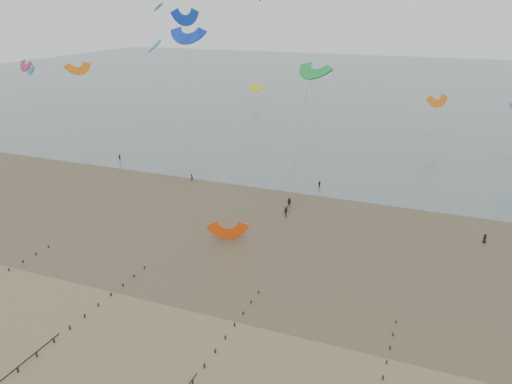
# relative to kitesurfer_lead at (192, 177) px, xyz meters

# --- Properties ---
(ground) EXTENTS (500.00, 500.00, 0.00)m
(ground) POSITION_rel_kitesurfer_lead_xyz_m (26.16, -48.79, -0.80)
(ground) COLOR brown
(ground) RESTS_ON ground
(sea_and_shore) EXTENTS (500.00, 665.00, 0.03)m
(sea_and_shore) POSITION_rel_kitesurfer_lead_xyz_m (22.08, -14.39, -0.80)
(sea_and_shore) COLOR #475654
(sea_and_shore) RESTS_ON ground
(kitesurfer_lead) EXTENTS (0.70, 0.64, 1.61)m
(kitesurfer_lead) POSITION_rel_kitesurfer_lead_xyz_m (0.00, 0.00, 0.00)
(kitesurfer_lead) COLOR black
(kitesurfer_lead) RESTS_ON ground
(kitesurfers) EXTENTS (134.68, 18.98, 1.88)m
(kitesurfers) POSITION_rel_kitesurfer_lead_xyz_m (42.62, -5.14, 0.08)
(kitesurfers) COLOR black
(kitesurfers) RESTS_ON ground
(grounded_kite) EXTENTS (7.07, 6.36, 3.19)m
(grounded_kite) POSITION_rel_kitesurfer_lead_xyz_m (19.44, -23.29, -0.80)
(grounded_kite) COLOR #EF4B0F
(grounded_kite) RESTS_ON ground
(kites_airborne) EXTENTS (235.68, 108.13, 40.07)m
(kites_airborne) POSITION_rel_kitesurfer_lead_xyz_m (11.11, 39.94, 21.27)
(kites_airborne) COLOR #267DC5
(kites_airborne) RESTS_ON ground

